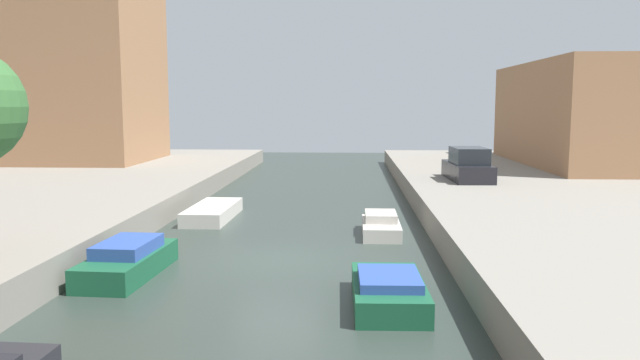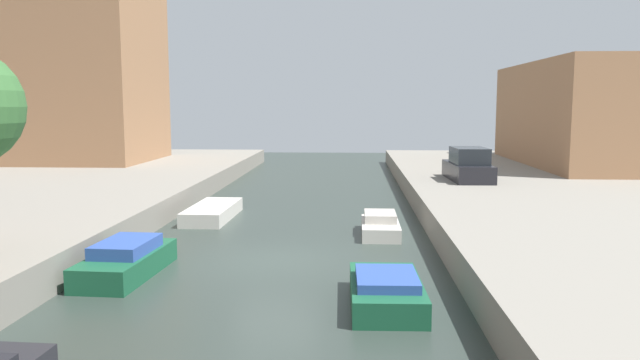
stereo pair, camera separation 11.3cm
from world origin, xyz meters
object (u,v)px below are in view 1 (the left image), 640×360
Objects in this scene: moored_boat_left_3 at (213,212)px; moored_boat_right_3 at (381,226)px; low_block_right at (607,114)px; apartment_tower_far at (69,10)px; parked_car at (468,166)px; moored_boat_left_2 at (128,261)px; moored_boat_right_2 at (388,291)px.

moored_boat_left_3 is 7.33m from moored_boat_right_3.
low_block_right is 5.27× the size of moored_boat_right_3.
apartment_tower_far is 4.48× the size of parked_car.
low_block_right is at bearing 48.83° from moored_boat_right_3.
low_block_right is 31.63m from moored_boat_left_2.
moored_boat_right_3 is at bearing 38.36° from moored_boat_left_2.
parked_car is at bearing 73.25° from moored_boat_right_2.
parked_car is (23.95, -9.41, -9.04)m from apartment_tower_far.
moored_boat_right_3 is (19.30, -17.69, -10.38)m from apartment_tower_far.
moored_boat_left_2 is (-21.91, -22.51, -3.71)m from low_block_right.
low_block_right is 13.40m from parked_car.
moored_boat_left_3 is (-11.42, -5.50, -1.39)m from parked_car.
apartment_tower_far reaches higher than moored_boat_left_2.
parked_car is 0.97× the size of moored_boat_left_3.
parked_car reaches higher than moored_boat_right_2.
apartment_tower_far is at bearing 130.05° from moored_boat_left_3.
apartment_tower_far is 28.28m from moored_boat_left_2.
parked_car is 18.39m from moored_boat_left_2.
moored_boat_right_2 is (-14.92, -24.68, -3.77)m from low_block_right.
moored_boat_right_3 is (-14.70, -16.81, -3.79)m from low_block_right.
parked_car is 12.75m from moored_boat_left_3.
low_block_right reaches higher than moored_boat_left_3.
moored_boat_right_2 is (19.08, -25.57, -10.35)m from apartment_tower_far.
moored_boat_left_3 is at bearing 157.59° from moored_boat_right_3.
apartment_tower_far is at bearing 158.56° from parked_car.
low_block_right is at bearing 33.12° from moored_boat_left_3.
moored_boat_right_3 is (-4.65, -8.29, -1.34)m from parked_car.
moored_boat_left_2 is 0.88× the size of moored_boat_left_3.
parked_car is 1.43× the size of moored_boat_right_3.
moored_boat_left_2 reaches higher than moored_boat_left_3.
apartment_tower_far is 22.08m from moored_boat_left_3.
apartment_tower_far is at bearing 178.50° from low_block_right.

